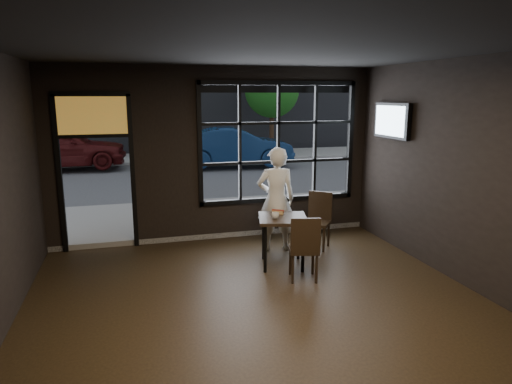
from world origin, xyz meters
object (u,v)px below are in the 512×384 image
object	(u,v)px
chair_near	(303,247)
navy_car	(235,147)
cafe_table	(283,241)
man	(276,199)

from	to	relation	value
chair_near	navy_car	bearing A→B (deg)	-83.86
cafe_table	navy_car	distance (m)	10.09
cafe_table	chair_near	xyz separation A→B (m)	(0.12, -0.60, 0.09)
cafe_table	man	size ratio (longest dim) A/B	0.44
man	navy_car	size ratio (longest dim) A/B	0.43
chair_near	man	world-z (taller)	man
cafe_table	man	world-z (taller)	man
chair_near	man	distance (m)	1.41
navy_car	cafe_table	bearing A→B (deg)	177.20
man	chair_near	bearing A→B (deg)	97.04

